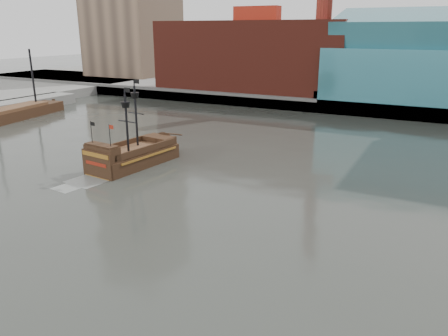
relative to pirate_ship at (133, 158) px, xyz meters
The scene contains 5 objects.
ground 24.13m from the pirate_ship, 52.51° to the right, with size 400.00×400.00×0.00m, color #2B2E28.
promenade_far 74.33m from the pirate_ship, 78.61° to the left, with size 220.00×60.00×2.00m, color slate.
seawall 45.78m from the pirate_ship, 71.30° to the left, with size 220.00×1.00×2.60m, color #4C4C49.
pirate_ship is the anchor object (origin of this frame).
docked_vessel 38.57m from the pirate_ship, 160.28° to the left, with size 7.45×20.26×13.47m.
Camera 1 is at (17.21, -19.45, 15.22)m, focal length 35.00 mm.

